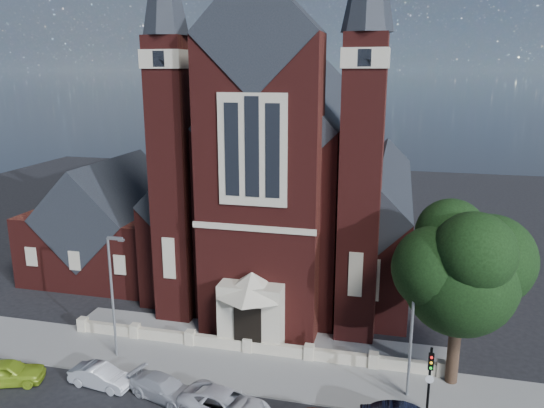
{
  "coord_description": "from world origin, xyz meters",
  "views": [
    {
      "loc": [
        8.8,
        -23.22,
        17.8
      ],
      "look_at": [
        0.26,
        12.0,
        8.63
      ],
      "focal_mm": 35.0,
      "sensor_mm": 36.0,
      "label": 1
    }
  ],
  "objects_px": {
    "church": "(298,180)",
    "car_silver_a": "(101,376)",
    "traffic_signal": "(430,373)",
    "car_silver_b": "(164,388)",
    "parish_hall": "(113,227)",
    "street_lamp_right": "(414,322)",
    "car_lime_van": "(7,372)",
    "street_lamp_left": "(113,290)",
    "car_white_suv": "(226,405)",
    "street_tree": "(463,274)"
  },
  "relations": [
    {
      "from": "church",
      "to": "car_silver_a",
      "type": "height_order",
      "value": "church"
    },
    {
      "from": "traffic_signal",
      "to": "car_silver_b",
      "type": "bearing_deg",
      "value": -173.09
    },
    {
      "from": "parish_hall",
      "to": "street_lamp_right",
      "type": "relative_size",
      "value": 1.51
    },
    {
      "from": "traffic_signal",
      "to": "car_lime_van",
      "type": "relative_size",
      "value": 0.95
    },
    {
      "from": "street_lamp_right",
      "to": "car_silver_b",
      "type": "distance_m",
      "value": 14.27
    },
    {
      "from": "street_lamp_left",
      "to": "car_white_suv",
      "type": "xyz_separation_m",
      "value": [
        8.61,
        -4.13,
        -3.88
      ]
    },
    {
      "from": "parish_hall",
      "to": "street_tree",
      "type": "height_order",
      "value": "street_tree"
    },
    {
      "from": "parish_hall",
      "to": "traffic_signal",
      "type": "bearing_deg",
      "value": -29.98
    },
    {
      "from": "car_silver_b",
      "to": "car_white_suv",
      "type": "bearing_deg",
      "value": -84.42
    },
    {
      "from": "parish_hall",
      "to": "street_tree",
      "type": "bearing_deg",
      "value": -23.26
    },
    {
      "from": "parish_hall",
      "to": "car_silver_b",
      "type": "height_order",
      "value": "parish_hall"
    },
    {
      "from": "parish_hall",
      "to": "street_tree",
      "type": "xyz_separation_m",
      "value": [
        28.6,
        -12.29,
        2.95
      ]
    },
    {
      "from": "car_silver_b",
      "to": "car_white_suv",
      "type": "xyz_separation_m",
      "value": [
        3.91,
        -0.83,
        0.1
      ]
    },
    {
      "from": "street_tree",
      "to": "car_white_suv",
      "type": "distance_m",
      "value": 14.64
    },
    {
      "from": "church",
      "to": "street_lamp_left",
      "type": "height_order",
      "value": "church"
    },
    {
      "from": "parish_hall",
      "to": "car_silver_b",
      "type": "bearing_deg",
      "value": -53.51
    },
    {
      "from": "church",
      "to": "street_tree",
      "type": "relative_size",
      "value": 3.26
    },
    {
      "from": "street_lamp_right",
      "to": "car_white_suv",
      "type": "relative_size",
      "value": 1.56
    },
    {
      "from": "street_lamp_right",
      "to": "car_white_suv",
      "type": "xyz_separation_m",
      "value": [
        -9.39,
        -4.13,
        -3.88
      ]
    },
    {
      "from": "car_silver_b",
      "to": "parish_hall",
      "type": "bearing_deg",
      "value": 54.05
    },
    {
      "from": "street_lamp_right",
      "to": "traffic_signal",
      "type": "bearing_deg",
      "value": -59.99
    },
    {
      "from": "traffic_signal",
      "to": "parish_hall",
      "type": "bearing_deg",
      "value": 150.02
    },
    {
      "from": "street_tree",
      "to": "car_silver_b",
      "type": "bearing_deg",
      "value": -162.43
    },
    {
      "from": "street_lamp_right",
      "to": "car_lime_van",
      "type": "xyz_separation_m",
      "value": [
        -22.81,
        -4.15,
        -3.88
      ]
    },
    {
      "from": "traffic_signal",
      "to": "car_silver_b",
      "type": "xyz_separation_m",
      "value": [
        -14.21,
        -1.72,
        -1.97
      ]
    },
    {
      "from": "street_tree",
      "to": "traffic_signal",
      "type": "relative_size",
      "value": 2.67
    },
    {
      "from": "traffic_signal",
      "to": "car_white_suv",
      "type": "height_order",
      "value": "traffic_signal"
    },
    {
      "from": "street_lamp_left",
      "to": "street_lamp_right",
      "type": "height_order",
      "value": "same"
    },
    {
      "from": "street_tree",
      "to": "traffic_signal",
      "type": "xyz_separation_m",
      "value": [
        -1.6,
        -3.28,
        -4.38
      ]
    },
    {
      "from": "street_lamp_left",
      "to": "street_lamp_right",
      "type": "bearing_deg",
      "value": 0.0
    },
    {
      "from": "street_lamp_right",
      "to": "car_white_suv",
      "type": "bearing_deg",
      "value": -156.27
    },
    {
      "from": "church",
      "to": "car_lime_van",
      "type": "bearing_deg",
      "value": -118.84
    },
    {
      "from": "church",
      "to": "car_silver_a",
      "type": "relative_size",
      "value": 9.18
    },
    {
      "from": "parish_hall",
      "to": "car_silver_b",
      "type": "relative_size",
      "value": 2.87
    },
    {
      "from": "car_lime_van",
      "to": "car_silver_a",
      "type": "xyz_separation_m",
      "value": [
        5.49,
        1.04,
        -0.09
      ]
    },
    {
      "from": "car_silver_a",
      "to": "car_silver_b",
      "type": "distance_m",
      "value": 4.02
    },
    {
      "from": "traffic_signal",
      "to": "car_lime_van",
      "type": "distance_m",
      "value": 23.93
    },
    {
      "from": "street_tree",
      "to": "traffic_signal",
      "type": "distance_m",
      "value": 5.7
    },
    {
      "from": "street_lamp_right",
      "to": "car_lime_van",
      "type": "bearing_deg",
      "value": -169.68
    },
    {
      "from": "car_lime_van",
      "to": "car_white_suv",
      "type": "distance_m",
      "value": 13.42
    },
    {
      "from": "street_lamp_right",
      "to": "traffic_signal",
      "type": "relative_size",
      "value": 2.02
    },
    {
      "from": "street_lamp_right",
      "to": "parish_hall",
      "type": "bearing_deg",
      "value": 151.78
    },
    {
      "from": "street_lamp_right",
      "to": "car_lime_van",
      "type": "height_order",
      "value": "street_lamp_right"
    },
    {
      "from": "street_tree",
      "to": "church",
      "type": "bearing_deg",
      "value": 126.17
    },
    {
      "from": "parish_hall",
      "to": "car_silver_a",
      "type": "bearing_deg",
      "value": -62.85
    },
    {
      "from": "church",
      "to": "traffic_signal",
      "type": "bearing_deg",
      "value": -61.8
    },
    {
      "from": "parish_hall",
      "to": "car_white_suv",
      "type": "height_order",
      "value": "parish_hall"
    },
    {
      "from": "street_lamp_left",
      "to": "car_white_suv",
      "type": "height_order",
      "value": "street_lamp_left"
    },
    {
      "from": "church",
      "to": "street_tree",
      "type": "bearing_deg",
      "value": -53.83
    },
    {
      "from": "parish_hall",
      "to": "street_lamp_left",
      "type": "distance_m",
      "value": 16.18
    }
  ]
}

